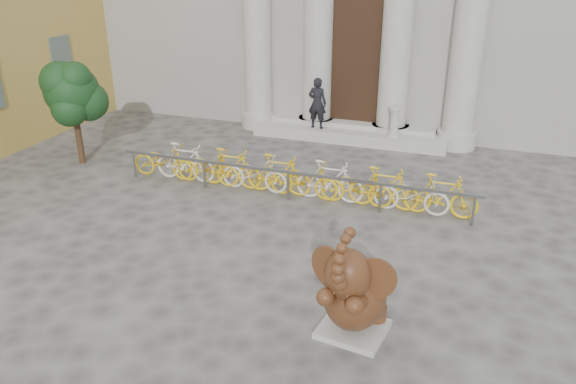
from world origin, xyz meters
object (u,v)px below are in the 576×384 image
(tree, at_px, (72,93))
(pedestrian, at_px, (317,103))
(elephant_statue, at_px, (354,294))
(bike_rack, at_px, (291,176))

(tree, xyz_separation_m, pedestrian, (5.58, 4.22, -0.84))
(elephant_statue, bearing_deg, tree, 159.04)
(elephant_statue, distance_m, tree, 10.20)
(elephant_statue, bearing_deg, pedestrian, 117.73)
(pedestrian, bearing_deg, elephant_statue, 111.43)
(bike_rack, bearing_deg, elephant_statue, -60.77)
(bike_rack, xyz_separation_m, pedestrian, (-0.64, 4.38, 0.65))
(elephant_statue, height_order, bike_rack, elephant_statue)
(elephant_statue, relative_size, pedestrian, 1.27)
(tree, bearing_deg, elephant_statue, -28.89)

